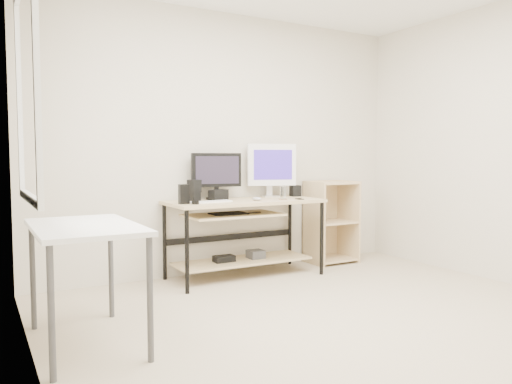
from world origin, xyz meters
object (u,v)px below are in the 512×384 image
object	(u,v)px
audio_controller	(184,194)
black_monitor	(216,173)
desk	(242,222)
shelf_unit	(329,221)
white_imac	(272,166)
side_table	(85,237)

from	to	relation	value
audio_controller	black_monitor	bearing A→B (deg)	32.11
desk	black_monitor	distance (m)	0.54
shelf_unit	desk	bearing A→B (deg)	-172.23
white_imac	desk	bearing A→B (deg)	-141.47
desk	white_imac	world-z (taller)	white_imac
side_table	audio_controller	size ratio (longest dim) A/B	5.69
side_table	audio_controller	world-z (taller)	audio_controller
desk	shelf_unit	bearing A→B (deg)	7.77
black_monitor	side_table	bearing A→B (deg)	-130.22
desk	side_table	world-z (taller)	same
side_table	black_monitor	distance (m)	1.98
side_table	white_imac	size ratio (longest dim) A/B	1.82
side_table	black_monitor	xyz separation A→B (m)	(1.48, 1.26, 0.34)
shelf_unit	white_imac	xyz separation A→B (m)	(-0.72, 0.04, 0.62)
black_monitor	shelf_unit	bearing A→B (deg)	7.40
white_imac	audio_controller	bearing A→B (deg)	-149.73
audio_controller	white_imac	bearing A→B (deg)	13.88
black_monitor	audio_controller	distance (m)	0.58
side_table	white_imac	world-z (taller)	white_imac
desk	white_imac	size ratio (longest dim) A/B	2.73
desk	black_monitor	xyz separation A→B (m)	(-0.17, 0.20, 0.47)
desk	white_imac	xyz separation A→B (m)	(0.45, 0.20, 0.53)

